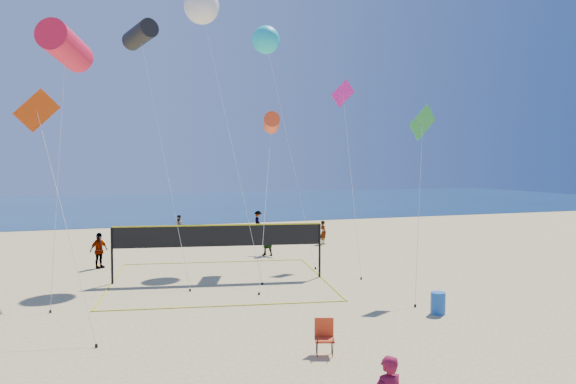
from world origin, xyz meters
name	(u,v)px	position (x,y,z in m)	size (l,w,h in m)	color
ocean	(139,205)	(0.00, 62.00, 0.01)	(140.00, 50.00, 0.03)	navy
far_person_0	(99,251)	(-5.33, 19.03, 0.89)	(1.05, 0.44, 1.79)	gray
far_person_1	(267,241)	(3.81, 19.97, 0.85)	(1.57, 0.50, 1.70)	gray
far_person_2	(323,232)	(8.55, 23.02, 0.76)	(0.56, 0.37, 1.53)	gray
far_person_3	(180,225)	(0.36, 30.44, 0.74)	(0.72, 0.56, 1.48)	gray
far_person_4	(258,222)	(6.27, 30.34, 0.82)	(1.06, 0.61, 1.64)	gray
camp_chair	(324,334)	(0.39, 3.65, 0.55)	(0.66, 0.76, 1.09)	red
trash_barrel	(438,303)	(5.76, 6.13, 0.38)	(0.51, 0.51, 0.77)	#1B55B1
volleyball_net	(219,242)	(-0.28, 14.17, 1.74)	(10.94, 10.82, 2.53)	black
kite_0	(66,47)	(-6.50, 14.00, 9.94)	(2.18, 4.92, 10.77)	red
kite_1	(140,35)	(-3.36, 16.80, 11.23)	(2.34, 5.57, 11.84)	black
kite_2	(272,123)	(3.22, 17.33, 7.34)	(3.28, 7.50, 7.88)	#FB481E
kite_3	(40,122)	(-7.21, 10.14, 6.64)	(2.55, 4.24, 7.80)	#D03F0A
kite_4	(422,131)	(7.35, 9.74, 6.60)	(2.75, 2.94, 7.74)	green
kite_5	(344,103)	(7.52, 17.78, 8.57)	(2.61, 6.13, 9.92)	#F221A0
kite_6	(201,6)	(-0.13, 18.61, 13.30)	(2.52, 7.04, 14.20)	white
kite_7	(266,40)	(3.76, 20.08, 12.18)	(2.02, 5.84, 12.96)	#1ACED9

